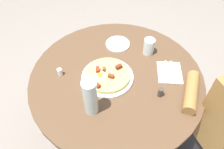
% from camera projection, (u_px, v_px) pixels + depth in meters
% --- Properties ---
extents(ground_plane, '(6.00, 6.00, 0.00)m').
position_uv_depth(ground_plane, '(115.00, 131.00, 1.83)').
color(ground_plane, gray).
extents(dining_table, '(1.02, 1.02, 0.71)m').
position_uv_depth(dining_table, '(116.00, 93.00, 1.42)').
color(dining_table, brown).
rests_on(dining_table, ground_plane).
extents(pizza_plate, '(0.30, 0.30, 0.01)m').
position_uv_depth(pizza_plate, '(107.00, 77.00, 1.28)').
color(pizza_plate, white).
rests_on(pizza_plate, dining_table).
extents(breakfast_pizza, '(0.26, 0.26, 0.05)m').
position_uv_depth(breakfast_pizza, '(107.00, 75.00, 1.26)').
color(breakfast_pizza, tan).
rests_on(breakfast_pizza, pizza_plate).
extents(bread_plate, '(0.16, 0.16, 0.01)m').
position_uv_depth(bread_plate, '(118.00, 44.00, 1.47)').
color(bread_plate, white).
rests_on(bread_plate, dining_table).
extents(napkin, '(0.20, 0.21, 0.00)m').
position_uv_depth(napkin, '(170.00, 72.00, 1.31)').
color(napkin, white).
rests_on(napkin, dining_table).
extents(fork, '(0.09, 0.17, 0.00)m').
position_uv_depth(fork, '(167.00, 72.00, 1.30)').
color(fork, silver).
rests_on(fork, napkin).
extents(knife, '(0.09, 0.17, 0.00)m').
position_uv_depth(knife, '(173.00, 72.00, 1.30)').
color(knife, silver).
rests_on(knife, napkin).
extents(water_glass, '(0.07, 0.07, 0.11)m').
position_uv_depth(water_glass, '(149.00, 46.00, 1.38)').
color(water_glass, silver).
rests_on(water_glass, dining_table).
extents(water_bottle, '(0.07, 0.07, 0.22)m').
position_uv_depth(water_bottle, '(90.00, 97.00, 1.06)').
color(water_bottle, silver).
rests_on(water_bottle, dining_table).
extents(salt_shaker, '(0.03, 0.03, 0.05)m').
position_uv_depth(salt_shaker, '(60.00, 72.00, 1.28)').
color(salt_shaker, white).
rests_on(salt_shaker, dining_table).
extents(pepper_shaker, '(0.03, 0.03, 0.06)m').
position_uv_depth(pepper_shaker, '(161.00, 92.00, 1.18)').
color(pepper_shaker, '#3F3833').
rests_on(pepper_shaker, dining_table).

